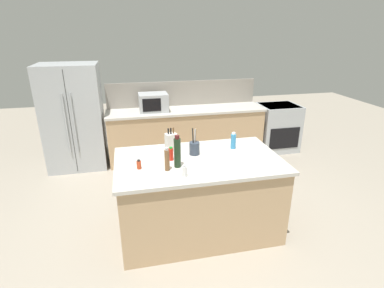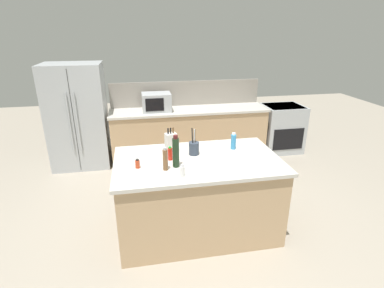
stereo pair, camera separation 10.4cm
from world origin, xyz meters
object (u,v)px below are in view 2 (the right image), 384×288
object	(u,v)px
range_oven	(281,128)
hot_sauce_bottle	(170,154)
salt_shaker	(182,171)
spice_jar_paprika	(138,164)
utensil_crock	(194,148)
dish_soap_bottle	(233,141)
wine_bottle	(176,152)
knife_block	(171,142)
refrigerator	(78,116)
microwave	(156,102)
pepper_grinder	(165,159)

from	to	relation	value
range_oven	hot_sauce_bottle	bearing A→B (deg)	-138.81
salt_shaker	spice_jar_paprika	distance (m)	0.51
hot_sauce_bottle	salt_shaker	distance (m)	0.43
utensil_crock	dish_soap_bottle	xyz separation A→B (m)	(0.51, 0.08, 0.01)
wine_bottle	spice_jar_paprika	bearing A→B (deg)	174.32
knife_block	wine_bottle	bearing A→B (deg)	-104.48
refrigerator	knife_block	distance (m)	2.40
utensil_crock	microwave	bearing A→B (deg)	97.66
pepper_grinder	spice_jar_paprika	xyz separation A→B (m)	(-0.29, 0.10, -0.07)
microwave	wine_bottle	distance (m)	2.34
wine_bottle	spice_jar_paprika	size ratio (longest dim) A/B	3.52
refrigerator	pepper_grinder	bearing A→B (deg)	-62.59
utensil_crock	pepper_grinder	distance (m)	0.51
salt_shaker	dish_soap_bottle	bearing A→B (deg)	39.68
microwave	knife_block	distance (m)	1.89
salt_shaker	dish_soap_bottle	size ratio (longest dim) A/B	0.61
hot_sauce_bottle	wine_bottle	size ratio (longest dim) A/B	0.44
range_oven	utensil_crock	bearing A→B (deg)	-136.61
hot_sauce_bottle	dish_soap_bottle	world-z (taller)	dish_soap_bottle
utensil_crock	hot_sauce_bottle	xyz separation A→B (m)	(-0.29, -0.10, -0.01)
hot_sauce_bottle	dish_soap_bottle	distance (m)	0.82
utensil_crock	salt_shaker	distance (m)	0.57
refrigerator	utensil_crock	world-z (taller)	refrigerator
microwave	hot_sauce_bottle	distance (m)	2.16
pepper_grinder	salt_shaker	world-z (taller)	pepper_grinder
refrigerator	salt_shaker	distance (m)	2.99
utensil_crock	pepper_grinder	world-z (taller)	utensil_crock
salt_shaker	microwave	bearing A→B (deg)	91.24
refrigerator	knife_block	world-z (taller)	refrigerator
range_oven	wine_bottle	bearing A→B (deg)	-135.97
microwave	knife_block	bearing A→B (deg)	-89.18
range_oven	pepper_grinder	bearing A→B (deg)	-136.64
wine_bottle	pepper_grinder	world-z (taller)	wine_bottle
microwave	pepper_grinder	distance (m)	2.40
pepper_grinder	spice_jar_paprika	bearing A→B (deg)	160.93
salt_shaker	spice_jar_paprika	world-z (taller)	salt_shaker
knife_block	pepper_grinder	xyz separation A→B (m)	(-0.12, -0.51, 0.01)
utensil_crock	hot_sauce_bottle	size ratio (longest dim) A/B	2.04
utensil_crock	hot_sauce_bottle	bearing A→B (deg)	-160.52
range_oven	dish_soap_bottle	xyz separation A→B (m)	(-1.67, -1.97, 0.57)
pepper_grinder	dish_soap_bottle	world-z (taller)	pepper_grinder
hot_sauce_bottle	salt_shaker	bearing A→B (deg)	-80.35
microwave	hot_sauce_bottle	world-z (taller)	microwave
salt_shaker	range_oven	bearing A→B (deg)	47.12
refrigerator	knife_block	xyz separation A→B (m)	(1.39, -1.94, 0.16)
microwave	dish_soap_bottle	world-z (taller)	microwave
microwave	spice_jar_paprika	world-z (taller)	microwave
dish_soap_bottle	pepper_grinder	bearing A→B (deg)	-154.01
refrigerator	salt_shaker	size ratio (longest dim) A/B	14.31
microwave	salt_shaker	xyz separation A→B (m)	(0.06, -2.58, -0.10)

